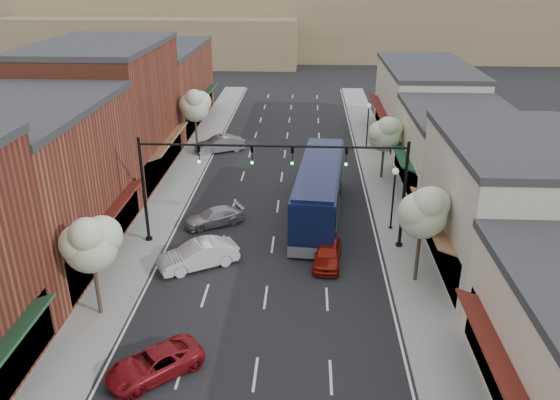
# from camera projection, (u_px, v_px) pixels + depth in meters

# --- Properties ---
(ground) EXTENTS (160.00, 160.00, 0.00)m
(ground) POSITION_uv_depth(u_px,v_px,m) (263.00, 320.00, 27.56)
(ground) COLOR black
(ground) RESTS_ON ground
(sidewalk_left) EXTENTS (2.80, 73.00, 0.15)m
(sidewalk_left) POSITION_uv_depth(u_px,v_px,m) (179.00, 181.00, 44.86)
(sidewalk_left) COLOR gray
(sidewalk_left) RESTS_ON ground
(sidewalk_right) EXTENTS (2.80, 73.00, 0.15)m
(sidewalk_right) POSITION_uv_depth(u_px,v_px,m) (385.00, 185.00, 44.07)
(sidewalk_right) COLOR gray
(sidewalk_right) RESTS_ON ground
(curb_left) EXTENTS (0.25, 73.00, 0.17)m
(curb_left) POSITION_uv_depth(u_px,v_px,m) (196.00, 181.00, 44.79)
(curb_left) COLOR gray
(curb_left) RESTS_ON ground
(curb_right) EXTENTS (0.25, 73.00, 0.17)m
(curb_right) POSITION_uv_depth(u_px,v_px,m) (367.00, 184.00, 44.13)
(curb_right) COLOR gray
(curb_right) RESTS_ON ground
(bldg_left_midnear) EXTENTS (10.14, 14.10, 9.40)m
(bldg_left_midnear) POSITION_uv_depth(u_px,v_px,m) (27.00, 185.00, 31.86)
(bldg_left_midnear) COLOR brown
(bldg_left_midnear) RESTS_ON ground
(bldg_left_midfar) EXTENTS (10.14, 14.10, 10.90)m
(bldg_left_midfar) POSITION_uv_depth(u_px,v_px,m) (107.00, 112.00, 44.37)
(bldg_left_midfar) COLOR brown
(bldg_left_midfar) RESTS_ON ground
(bldg_left_far) EXTENTS (10.14, 18.10, 8.40)m
(bldg_left_far) POSITION_uv_depth(u_px,v_px,m) (159.00, 86.00, 59.51)
(bldg_left_far) COLOR brown
(bldg_left_far) RESTS_ON ground
(bldg_right_midnear) EXTENTS (9.14, 12.10, 7.90)m
(bldg_right_midnear) POSITION_uv_depth(u_px,v_px,m) (512.00, 206.00, 30.84)
(bldg_right_midnear) COLOR beige
(bldg_right_midnear) RESTS_ON ground
(bldg_right_midfar) EXTENTS (9.14, 12.10, 6.40)m
(bldg_right_midfar) POSITION_uv_depth(u_px,v_px,m) (457.00, 151.00, 42.12)
(bldg_right_midfar) COLOR beige
(bldg_right_midfar) RESTS_ON ground
(bldg_right_far) EXTENTS (9.14, 16.10, 7.40)m
(bldg_right_far) POSITION_uv_depth(u_px,v_px,m) (424.00, 102.00, 54.74)
(bldg_right_far) COLOR beige
(bldg_right_far) RESTS_ON ground
(hill_far) EXTENTS (120.00, 30.00, 12.00)m
(hill_far) POSITION_uv_depth(u_px,v_px,m) (299.00, 21.00, 107.53)
(hill_far) COLOR #7A6647
(hill_far) RESTS_ON ground
(hill_near) EXTENTS (50.00, 20.00, 8.00)m
(hill_near) POSITION_uv_depth(u_px,v_px,m) (159.00, 38.00, 98.52)
(hill_near) COLOR #7A6647
(hill_near) RESTS_ON ground
(signal_mast_right) EXTENTS (8.22, 0.46, 7.00)m
(signal_mast_right) POSITION_uv_depth(u_px,v_px,m) (366.00, 179.00, 32.77)
(signal_mast_right) COLOR black
(signal_mast_right) RESTS_ON ground
(signal_mast_left) EXTENTS (8.22, 0.46, 7.00)m
(signal_mast_left) POSITION_uv_depth(u_px,v_px,m) (181.00, 176.00, 33.30)
(signal_mast_left) COLOR black
(signal_mast_left) RESTS_ON ground
(tree_right_near) EXTENTS (2.85, 2.65, 5.95)m
(tree_right_near) POSITION_uv_depth(u_px,v_px,m) (424.00, 211.00, 29.00)
(tree_right_near) COLOR #47382B
(tree_right_near) RESTS_ON ground
(tree_right_far) EXTENTS (2.85, 2.65, 5.43)m
(tree_right_far) POSITION_uv_depth(u_px,v_px,m) (385.00, 133.00, 43.82)
(tree_right_far) COLOR #47382B
(tree_right_far) RESTS_ON ground
(tree_left_near) EXTENTS (2.85, 2.65, 5.69)m
(tree_left_near) POSITION_uv_depth(u_px,v_px,m) (90.00, 242.00, 26.21)
(tree_left_near) COLOR #47382B
(tree_left_near) RESTS_ON ground
(tree_left_far) EXTENTS (2.85, 2.65, 6.13)m
(tree_left_far) POSITION_uv_depth(u_px,v_px,m) (195.00, 105.00, 49.85)
(tree_left_far) COLOR #47382B
(tree_left_far) RESTS_ON ground
(lamp_post_near) EXTENTS (0.44, 0.44, 4.44)m
(lamp_post_near) POSITION_uv_depth(u_px,v_px,m) (394.00, 189.00, 35.60)
(lamp_post_near) COLOR black
(lamp_post_near) RESTS_ON ground
(lamp_post_far) EXTENTS (0.44, 0.44, 4.44)m
(lamp_post_far) POSITION_uv_depth(u_px,v_px,m) (368.00, 118.00, 51.62)
(lamp_post_far) COLOR black
(lamp_post_far) RESTS_ON ground
(coach_bus) EXTENTS (3.95, 13.01, 3.91)m
(coach_bus) POSITION_uv_depth(u_px,v_px,m) (319.00, 191.00, 37.84)
(coach_bus) COLOR #0D1234
(coach_bus) RESTS_ON ground
(red_hatchback) EXTENTS (1.96, 4.06, 1.34)m
(red_hatchback) POSITION_uv_depth(u_px,v_px,m) (328.00, 253.00, 32.45)
(red_hatchback) COLOR maroon
(red_hatchback) RESTS_ON ground
(parked_car_a) EXTENTS (4.52, 4.26, 1.18)m
(parked_car_a) POSITION_uv_depth(u_px,v_px,m) (154.00, 364.00, 23.66)
(parked_car_a) COLOR maroon
(parked_car_a) RESTS_ON ground
(parked_car_b) EXTENTS (4.89, 3.74, 1.55)m
(parked_car_b) POSITION_uv_depth(u_px,v_px,m) (198.00, 255.00, 32.07)
(parked_car_b) COLOR silver
(parked_car_b) RESTS_ON ground
(parked_car_c) EXTENTS (4.34, 3.43, 1.18)m
(parked_car_c) POSITION_uv_depth(u_px,v_px,m) (214.00, 217.00, 37.28)
(parked_car_c) COLOR #A9A8AD
(parked_car_c) RESTS_ON ground
(parked_car_e) EXTENTS (4.85, 3.54, 1.52)m
(parked_car_e) POSITION_uv_depth(u_px,v_px,m) (220.00, 144.00, 51.65)
(parked_car_e) COLOR gray
(parked_car_e) RESTS_ON ground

